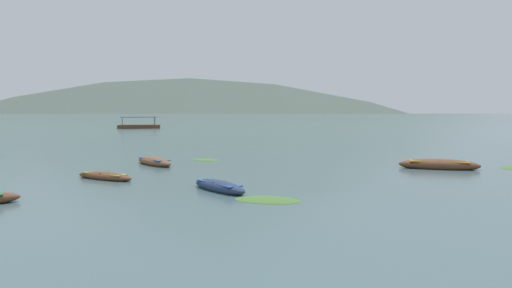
{
  "coord_description": "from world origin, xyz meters",
  "views": [
    {
      "loc": [
        -1.53,
        -5.07,
        3.33
      ],
      "look_at": [
        -0.73,
        33.82,
        0.64
      ],
      "focal_mm": 32.54,
      "sensor_mm": 36.0,
      "label": 1
    }
  ],
  "objects_px": {
    "rowboat_2": "(105,176)",
    "rowboat_6": "(154,162)",
    "rowboat_3": "(219,186)",
    "rowboat_0": "(439,165)",
    "ferry_0": "(139,126)"
  },
  "relations": [
    {
      "from": "rowboat_2",
      "to": "ferry_0",
      "type": "relative_size",
      "value": 0.4
    },
    {
      "from": "rowboat_3",
      "to": "rowboat_6",
      "type": "xyz_separation_m",
      "value": [
        -4.69,
        9.81,
        0.02
      ]
    },
    {
      "from": "rowboat_2",
      "to": "rowboat_3",
      "type": "relative_size",
      "value": 1.02
    },
    {
      "from": "rowboat_0",
      "to": "rowboat_6",
      "type": "height_order",
      "value": "rowboat_0"
    },
    {
      "from": "rowboat_0",
      "to": "ferry_0",
      "type": "bearing_deg",
      "value": 116.05
    },
    {
      "from": "rowboat_2",
      "to": "rowboat_3",
      "type": "bearing_deg",
      "value": -30.62
    },
    {
      "from": "rowboat_2",
      "to": "rowboat_3",
      "type": "xyz_separation_m",
      "value": [
        5.9,
        -3.49,
        0.03
      ]
    },
    {
      "from": "rowboat_6",
      "to": "rowboat_2",
      "type": "bearing_deg",
      "value": -100.84
    },
    {
      "from": "rowboat_3",
      "to": "ferry_0",
      "type": "xyz_separation_m",
      "value": [
        -20.89,
        75.61,
        0.28
      ]
    },
    {
      "from": "rowboat_6",
      "to": "ferry_0",
      "type": "xyz_separation_m",
      "value": [
        -16.21,
        65.81,
        0.25
      ]
    },
    {
      "from": "rowboat_6",
      "to": "rowboat_0",
      "type": "bearing_deg",
      "value": -8.19
    },
    {
      "from": "rowboat_0",
      "to": "rowboat_2",
      "type": "bearing_deg",
      "value": -168.18
    },
    {
      "from": "rowboat_2",
      "to": "ferry_0",
      "type": "height_order",
      "value": "ferry_0"
    },
    {
      "from": "rowboat_2",
      "to": "rowboat_6",
      "type": "xyz_separation_m",
      "value": [
        1.21,
        6.32,
        0.05
      ]
    },
    {
      "from": "rowboat_0",
      "to": "ferry_0",
      "type": "height_order",
      "value": "ferry_0"
    }
  ]
}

